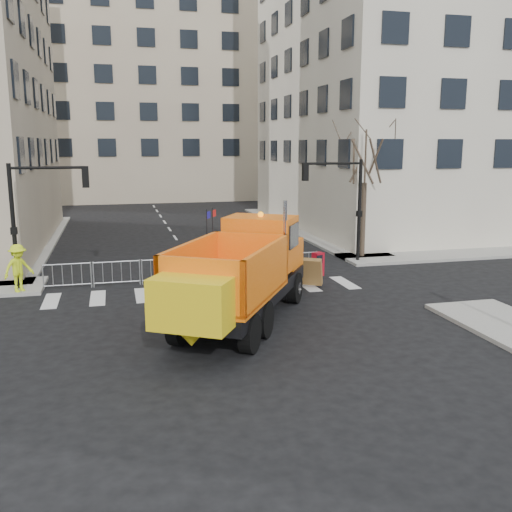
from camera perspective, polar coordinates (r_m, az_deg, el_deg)
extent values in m
plane|color=black|center=(19.28, -1.69, -7.54)|extent=(120.00, 120.00, 0.00)
cube|color=gray|center=(27.32, -5.51, -1.80)|extent=(64.00, 5.00, 0.15)
cube|color=beige|center=(47.48, 17.95, 22.59)|extent=(22.00, 22.00, 32.00)
cube|color=tan|center=(70.19, -11.24, 15.72)|extent=(30.00, 18.00, 24.00)
cylinder|color=black|center=(25.91, -23.07, 2.55)|extent=(0.18, 0.18, 5.40)
cylinder|color=black|center=(30.21, 10.29, 4.37)|extent=(0.18, 0.18, 5.40)
cube|color=black|center=(20.02, -1.28, -3.68)|extent=(6.30, 8.13, 0.50)
cylinder|color=black|center=(23.13, -1.75, -2.78)|extent=(0.96, 1.24, 1.22)
cylinder|color=black|center=(22.50, 3.86, -3.20)|extent=(0.96, 1.24, 1.22)
cylinder|color=black|center=(19.24, -5.94, -5.73)|extent=(0.96, 1.24, 1.22)
cylinder|color=black|center=(18.49, 0.75, -6.37)|extent=(0.96, 1.24, 1.22)
cylinder|color=black|center=(17.99, -7.74, -6.98)|extent=(0.96, 1.24, 1.22)
cylinder|color=black|center=(17.18, -0.62, -7.76)|extent=(0.96, 1.24, 1.22)
cube|color=orange|center=(23.15, 1.48, 0.32)|extent=(2.90, 2.72, 1.11)
cube|color=orange|center=(21.67, 0.46, 1.36)|extent=(3.09, 2.83, 1.99)
cylinder|color=silver|center=(20.51, 2.91, 1.88)|extent=(0.15, 0.15, 2.65)
cube|color=orange|center=(18.32, -2.83, -1.36)|extent=(4.89, 5.60, 1.83)
cube|color=yellow|center=(15.72, -6.54, -4.79)|extent=(2.47, 2.09, 1.44)
cube|color=brown|center=(25.15, 2.63, -1.39)|extent=(3.36, 2.38, 1.24)
imported|color=black|center=(24.87, 2.75, -1.05)|extent=(0.68, 0.45, 1.85)
imported|color=black|center=(26.65, 3.84, -0.41)|extent=(1.02, 0.94, 1.68)
imported|color=black|center=(24.51, 0.37, -1.03)|extent=(1.01, 1.27, 2.01)
imported|color=#DCF81D|center=(25.46, -22.67, -1.12)|extent=(1.47, 1.38, 1.99)
cube|color=#A80C1C|center=(26.54, 6.21, -0.82)|extent=(0.56, 0.53, 1.10)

